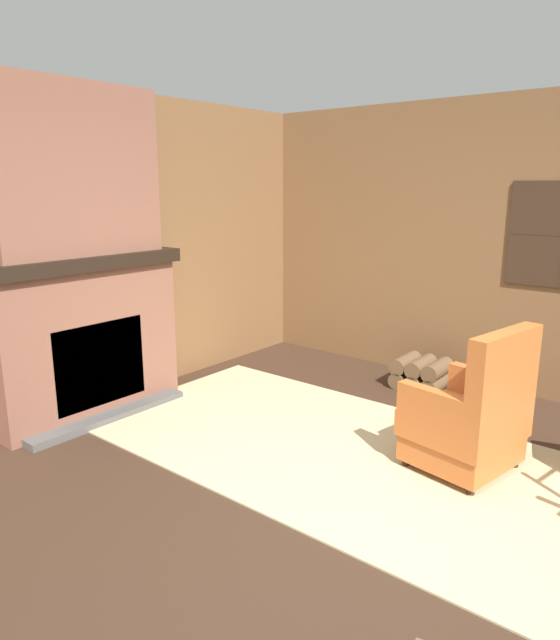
{
  "coord_description": "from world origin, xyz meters",
  "views": [
    {
      "loc": [
        1.49,
        -2.52,
        1.89
      ],
      "look_at": [
        -1.14,
        0.72,
        0.9
      ],
      "focal_mm": 32.0,
      "sensor_mm": 36.0,
      "label": 1
    }
  ],
  "objects_px": {
    "armchair": "(470,420)",
    "firewood_stack": "(421,373)",
    "storage_case": "(132,242)",
    "oil_lamp_vase": "(24,248)"
  },
  "relations": [
    {
      "from": "armchair",
      "to": "oil_lamp_vase",
      "type": "distance_m",
      "value": 3.41
    },
    {
      "from": "oil_lamp_vase",
      "to": "storage_case",
      "type": "height_order",
      "value": "oil_lamp_vase"
    },
    {
      "from": "storage_case",
      "to": "armchair",
      "type": "bearing_deg",
      "value": 10.13
    },
    {
      "from": "oil_lamp_vase",
      "to": "firewood_stack",
      "type": "bearing_deg",
      "value": 55.43
    },
    {
      "from": "armchair",
      "to": "firewood_stack",
      "type": "relative_size",
      "value": 2.07
    },
    {
      "from": "firewood_stack",
      "to": "storage_case",
      "type": "bearing_deg",
      "value": -136.58
    },
    {
      "from": "armchair",
      "to": "oil_lamp_vase",
      "type": "height_order",
      "value": "oil_lamp_vase"
    },
    {
      "from": "firewood_stack",
      "to": "storage_case",
      "type": "distance_m",
      "value": 2.92
    },
    {
      "from": "armchair",
      "to": "storage_case",
      "type": "height_order",
      "value": "storage_case"
    },
    {
      "from": "storage_case",
      "to": "oil_lamp_vase",
      "type": "bearing_deg",
      "value": -90.01
    }
  ]
}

